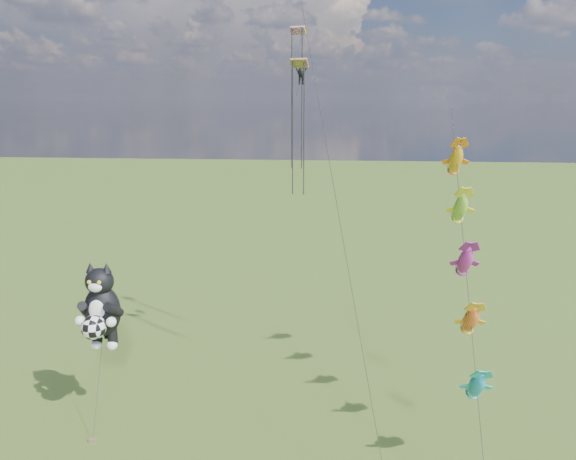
{
  "coord_description": "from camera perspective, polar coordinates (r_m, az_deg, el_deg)",
  "views": [
    {
      "loc": [
        9.32,
        -29.12,
        19.31
      ],
      "look_at": [
        6.0,
        6.54,
        10.88
      ],
      "focal_mm": 35.0,
      "sensor_mm": 36.0,
      "label": 1
    }
  ],
  "objects": [
    {
      "name": "ground",
      "position": [
        36.16,
        -11.11,
        -19.3
      ],
      "size": [
        300.0,
        300.0,
        0.0
      ],
      "primitive_type": "plane",
      "color": "#274110"
    },
    {
      "name": "cat_kite_rig",
      "position": [
        35.49,
        -18.52,
        -7.49
      ],
      "size": [
        2.49,
        4.11,
        9.89
      ],
      "rotation": [
        0.0,
        0.0,
        0.06
      ],
      "color": "brown",
      "rests_on": "ground"
    },
    {
      "name": "parafoil_rig",
      "position": [
        36.46,
        1.51,
        13.95
      ],
      "size": [
        6.47,
        16.58,
        26.55
      ],
      "rotation": [
        0.0,
        0.0,
        0.43
      ],
      "color": "brown",
      "rests_on": "ground"
    },
    {
      "name": "fish_windsock_rig",
      "position": [
        32.68,
        17.57,
        -3.1
      ],
      "size": [
        0.77,
        15.97,
        18.64
      ],
      "rotation": [
        0.0,
        0.0,
        0.32
      ],
      "color": "brown",
      "rests_on": "ground"
    }
  ]
}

